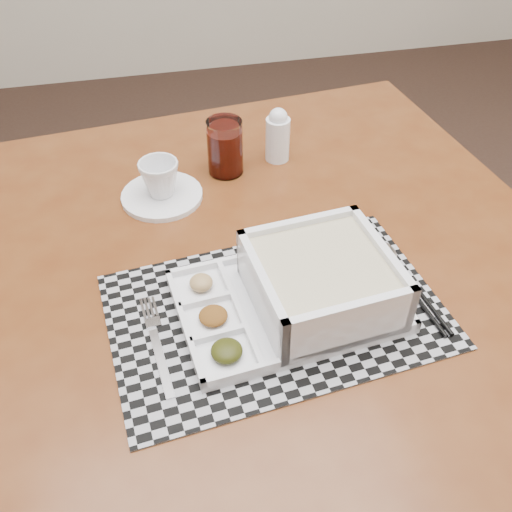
% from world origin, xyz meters
% --- Properties ---
extents(floor, '(5.00, 5.00, 0.00)m').
position_xyz_m(floor, '(0.00, 0.00, 0.00)').
color(floor, '#311F18').
rests_on(floor, ground).
extents(dining_table, '(1.15, 1.15, 0.79)m').
position_xyz_m(dining_table, '(-0.06, 0.00, 0.71)').
color(dining_table, '#51240E').
rests_on(dining_table, ground).
extents(placemat, '(0.51, 0.36, 0.00)m').
position_xyz_m(placemat, '(-0.05, -0.11, 0.79)').
color(placemat, '#98989F').
rests_on(placemat, dining_table).
extents(serving_tray, '(0.34, 0.25, 0.09)m').
position_xyz_m(serving_tray, '(0.00, -0.11, 0.83)').
color(serving_tray, white).
rests_on(serving_tray, placemat).
extents(fork, '(0.04, 0.19, 0.00)m').
position_xyz_m(fork, '(-0.22, -0.13, 0.79)').
color(fork, silver).
rests_on(fork, placemat).
extents(spoon, '(0.04, 0.18, 0.01)m').
position_xyz_m(spoon, '(0.16, -0.04, 0.80)').
color(spoon, silver).
rests_on(spoon, placemat).
extents(chopsticks, '(0.04, 0.24, 0.01)m').
position_xyz_m(chopsticks, '(0.17, -0.09, 0.80)').
color(chopsticks, black).
rests_on(chopsticks, placemat).
extents(saucer, '(0.15, 0.15, 0.01)m').
position_xyz_m(saucer, '(-0.18, 0.22, 0.79)').
color(saucer, white).
rests_on(saucer, dining_table).
extents(cup, '(0.08, 0.08, 0.07)m').
position_xyz_m(cup, '(-0.18, 0.22, 0.83)').
color(cup, white).
rests_on(cup, saucer).
extents(juice_glass, '(0.07, 0.07, 0.11)m').
position_xyz_m(juice_glass, '(-0.05, 0.28, 0.84)').
color(juice_glass, white).
rests_on(juice_glass, dining_table).
extents(creamer_bottle, '(0.05, 0.05, 0.11)m').
position_xyz_m(creamer_bottle, '(0.06, 0.30, 0.84)').
color(creamer_bottle, white).
rests_on(creamer_bottle, dining_table).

